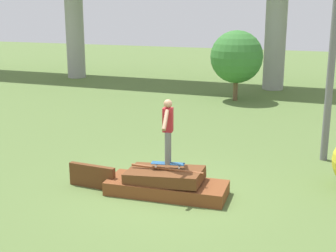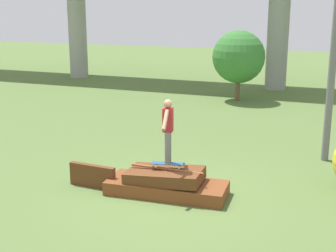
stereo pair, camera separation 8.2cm
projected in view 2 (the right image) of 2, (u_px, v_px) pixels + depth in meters
ground_plane at (167, 194)px, 10.89m from camera, size 80.00×80.00×0.00m
scrap_pile at (166, 184)px, 10.83m from camera, size 2.85×1.25×0.65m
scrap_plank_loose at (92, 176)px, 11.25m from camera, size 1.22×0.19×0.56m
skateboard at (168, 164)px, 10.78m from camera, size 0.80×0.35×0.09m
skater at (168, 127)px, 10.57m from camera, size 0.29×1.09×1.50m
tree_behind_left at (239, 57)px, 21.43m from camera, size 2.41×2.41×3.24m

